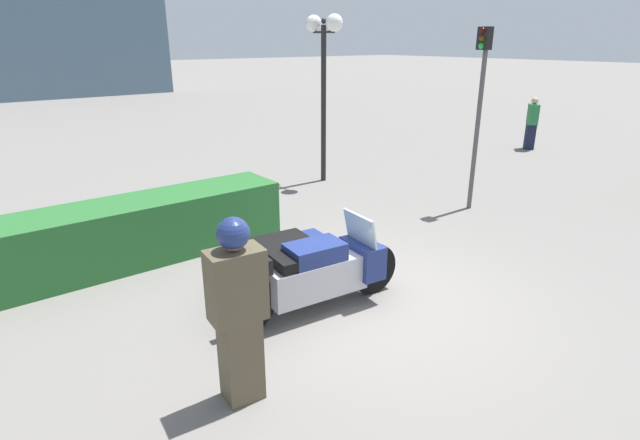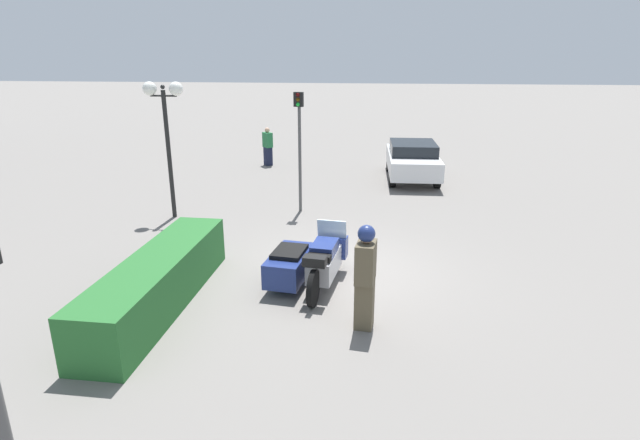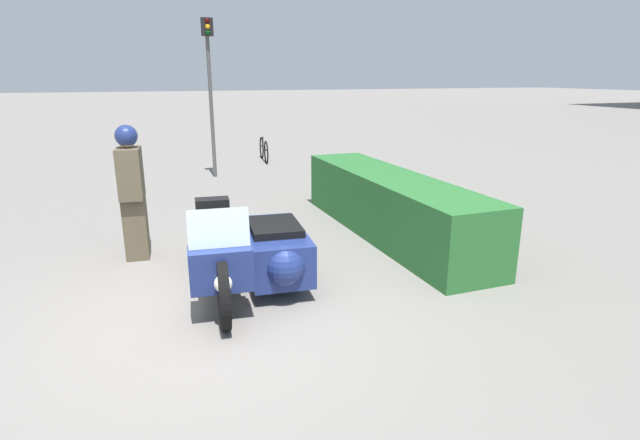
% 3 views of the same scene
% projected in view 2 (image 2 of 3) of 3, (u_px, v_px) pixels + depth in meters
% --- Properties ---
extents(ground_plane, '(160.00, 160.00, 0.00)m').
position_uv_depth(ground_plane, '(338.00, 271.00, 10.77)').
color(ground_plane, slate).
extents(police_motorcycle, '(2.51, 1.53, 1.17)m').
position_uv_depth(police_motorcycle, '(307.00, 261.00, 10.06)').
color(police_motorcycle, black).
rests_on(police_motorcycle, ground).
extents(officer_rider, '(0.53, 0.35, 1.83)m').
position_uv_depth(officer_rider, '(365.00, 275.00, 8.24)').
color(officer_rider, brown).
rests_on(officer_rider, ground).
extents(hedge_bush_curbside, '(4.63, 0.99, 0.96)m').
position_uv_depth(hedge_bush_curbside, '(159.00, 281.00, 9.13)').
color(hedge_bush_curbside, '#28662D').
rests_on(hedge_bush_curbside, ground).
extents(twin_lamp_post, '(0.37, 1.11, 3.77)m').
position_uv_depth(twin_lamp_post, '(165.00, 111.00, 13.47)').
color(twin_lamp_post, black).
rests_on(twin_lamp_post, ground).
extents(traffic_light_near, '(0.23, 0.27, 3.47)m').
position_uv_depth(traffic_light_near, '(299.00, 135.00, 14.21)').
color(traffic_light_near, '#4C4C4C').
rests_on(traffic_light_near, ground).
extents(traffic_light_far, '(0.23, 0.27, 3.72)m').
position_uv_depth(traffic_light_far, '(1.00, 410.00, 2.93)').
color(traffic_light_far, '#4C4C4C').
rests_on(traffic_light_far, ground).
extents(parked_car_background, '(4.22, 1.94, 1.39)m').
position_uv_depth(parked_car_background, '(412.00, 159.00, 18.63)').
color(parked_car_background, silver).
rests_on(parked_car_background, ground).
extents(pedestrian_bystander, '(0.52, 0.50, 1.59)m').
position_uv_depth(pedestrian_bystander, '(268.00, 147.00, 21.00)').
color(pedestrian_bystander, '#191E38').
rests_on(pedestrian_bystander, ground).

